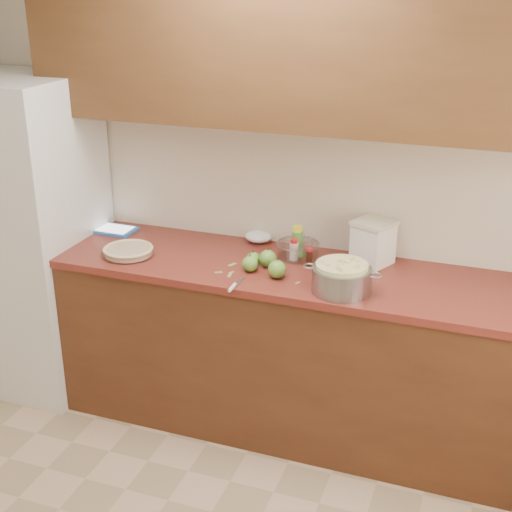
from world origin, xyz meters
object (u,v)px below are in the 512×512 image
(pie, at_px, (128,251))
(colander, at_px, (341,278))
(tablet, at_px, (115,230))
(flour_canister, at_px, (373,242))

(pie, height_order, colander, colander)
(pie, height_order, tablet, pie)
(pie, bearing_deg, colander, -2.70)
(colander, xyz_separation_m, flour_canister, (0.07, 0.39, 0.05))
(flour_canister, relative_size, tablet, 1.06)
(colander, xyz_separation_m, tablet, (-1.41, 0.35, -0.06))
(pie, height_order, flour_canister, flour_canister)
(flour_canister, bearing_deg, tablet, -178.55)
(colander, bearing_deg, pie, 177.30)
(pie, xyz_separation_m, tablet, (-0.25, 0.30, -0.01))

